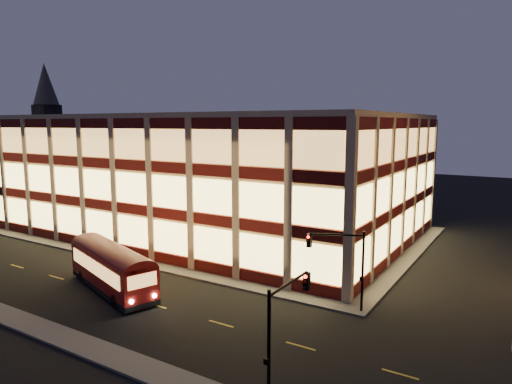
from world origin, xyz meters
The scene contains 9 objects.
ground centered at (0.00, 0.00, 0.00)m, with size 200.00×200.00×0.00m, color black.
sidewalk_office_south centered at (-3.00, 1.00, 0.07)m, with size 54.00×2.00×0.15m, color #514F4C.
sidewalk_office_east centered at (23.00, 17.00, 0.07)m, with size 2.00×30.00×0.15m, color #514F4C.
office_building centered at (-2.91, 16.91, 7.25)m, with size 50.45×30.45×14.50m.
church_tower centered at (-70.00, 40.00, 9.00)m, with size 5.00×5.00×18.00m, color #2D2621.
church_spire centered at (-70.00, 40.00, 23.00)m, with size 6.00×6.00×10.00m, color #4C473F.
traffic_signal_far centered at (22.21, 0.24, 4.11)m, with size 3.79×1.87×6.00m.
traffic_signal_near centered at (23.50, -11.03, 4.13)m, with size 0.32×4.45×6.00m.
trolley_bus centered at (4.74, -5.51, 2.09)m, with size 11.44×6.25×3.77m.
Camera 1 is at (33.41, -29.70, 13.50)m, focal length 32.00 mm.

